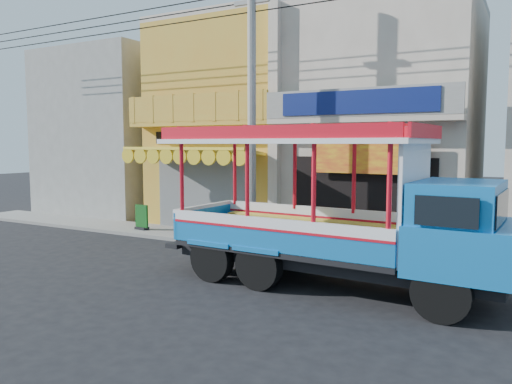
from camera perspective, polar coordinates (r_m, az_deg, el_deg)
ground at (r=12.68m, az=-3.96°, el=-9.62°), size 90.00×90.00×0.00m
sidewalk at (r=16.08m, az=3.89°, el=-6.16°), size 30.00×2.00×0.12m
shophouse_left at (r=21.14m, az=-1.31°, el=7.68°), size 6.00×7.50×8.24m
shophouse_right at (r=18.83m, az=14.79°, el=7.76°), size 6.00×6.75×8.24m
party_pilaster at (r=16.96m, az=2.13°, el=7.85°), size 0.35×0.30×8.00m
filler_building_left at (r=25.43m, az=-15.08°, el=6.44°), size 6.00×6.00×7.60m
utility_pole at (r=15.61m, az=-0.00°, el=11.85°), size 28.00×0.26×9.00m
songthaew_truck at (r=11.34m, az=11.22°, el=-2.30°), size 8.07×3.00×3.71m
green_sign at (r=19.12m, az=-12.93°, el=-3.04°), size 0.61×0.32×0.93m
potted_plant_a at (r=16.07m, az=6.83°, el=-4.23°), size 1.14×1.12×0.96m
potted_plant_b at (r=15.37m, az=11.92°, el=-4.43°), size 0.67×0.75×1.14m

